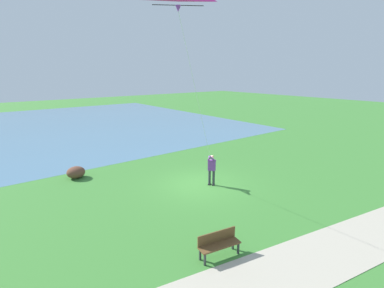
% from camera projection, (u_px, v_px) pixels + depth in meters
% --- Properties ---
extents(ground_plane, '(120.00, 120.00, 0.00)m').
position_uv_depth(ground_plane, '(200.00, 185.00, 16.23)').
color(ground_plane, '#3D7F33').
extents(lake_water, '(36.00, 44.00, 0.01)m').
position_uv_depth(lake_water, '(34.00, 128.00, 32.54)').
color(lake_water, teal).
rests_on(lake_water, ground).
extents(walkway_path, '(8.34, 31.88, 0.02)m').
position_uv_depth(walkway_path, '(297.00, 266.00, 9.42)').
color(walkway_path, '#B7AD99').
rests_on(walkway_path, ground).
extents(person_kite_flyer, '(0.54, 0.62, 1.83)m').
position_uv_depth(person_kite_flyer, '(212.00, 167.00, 15.97)').
color(person_kite_flyer, '#232328').
rests_on(person_kite_flyer, ground).
extents(park_bench_near_walkway, '(0.71, 1.56, 0.88)m').
position_uv_depth(park_bench_near_walkway, '(219.00, 242.00, 9.84)').
color(park_bench_near_walkway, brown).
rests_on(park_bench_near_walkway, ground).
extents(lakeside_shrub, '(0.99, 1.06, 0.70)m').
position_uv_depth(lakeside_shrub, '(76.00, 172.00, 17.22)').
color(lakeside_shrub, brown).
rests_on(lakeside_shrub, ground).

